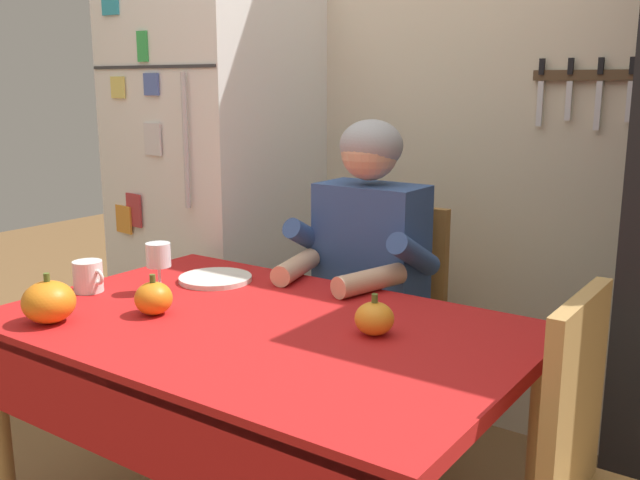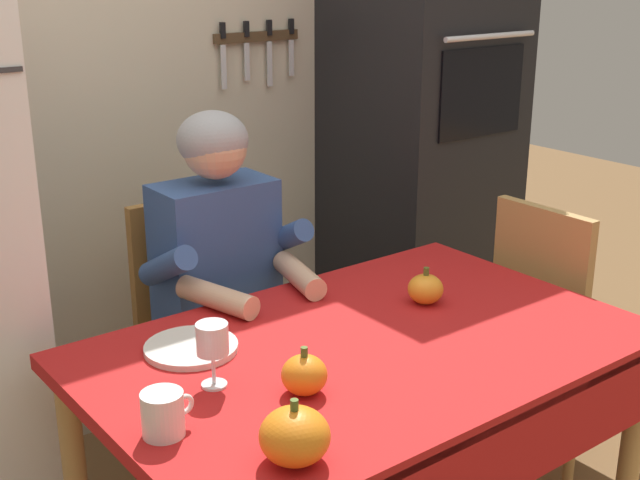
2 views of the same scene
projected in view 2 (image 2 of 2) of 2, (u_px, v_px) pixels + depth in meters
The scene contains 12 objects.
back_wall_assembly at pixel (145, 68), 2.92m from camera, with size 3.70×0.13×2.60m.
wall_oven at pixel (421, 121), 3.32m from camera, with size 0.60×0.64×2.10m.
dining_table at pixel (371, 375), 2.14m from camera, with size 1.40×0.90×0.74m.
chair_behind_person at pixel (200, 328), 2.76m from camera, with size 0.40×0.40×0.93m.
seated_person at pixel (228, 281), 2.54m from camera, with size 0.47×0.55×1.25m.
chair_right_side at pixel (555, 324), 2.79m from camera, with size 0.40×0.40×0.93m.
coffee_mug at pixel (163, 414), 1.71m from camera, with size 0.12×0.09×0.09m.
wine_glass at pixel (212, 341), 1.88m from camera, with size 0.07×0.07×0.15m.
pumpkin_large at pixel (426, 289), 2.36m from camera, with size 0.10×0.10×0.11m.
pumpkin_medium at pixel (295, 436), 1.61m from camera, with size 0.14×0.14×0.13m.
pumpkin_small at pixel (304, 375), 1.87m from camera, with size 0.10×0.10×0.11m.
serving_tray at pixel (191, 348), 2.09m from camera, with size 0.23×0.23×0.02m, color silver.
Camera 2 is at (-1.27, -1.37, 1.67)m, focal length 47.33 mm.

